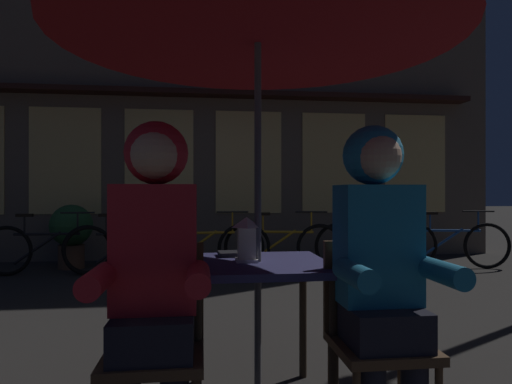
# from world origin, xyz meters

# --- Properties ---
(cafe_table) EXTENTS (0.72, 0.72, 0.74)m
(cafe_table) POSITION_xyz_m (0.00, 0.00, 0.64)
(cafe_table) COLOR navy
(cafe_table) RESTS_ON ground_plane
(patio_umbrella) EXTENTS (2.10, 2.10, 2.31)m
(patio_umbrella) POSITION_xyz_m (0.00, 0.00, 2.06)
(patio_umbrella) COLOR #4C4C51
(patio_umbrella) RESTS_ON ground_plane
(lantern) EXTENTS (0.11, 0.11, 0.23)m
(lantern) POSITION_xyz_m (-0.06, -0.00, 0.86)
(lantern) COLOR white
(lantern) RESTS_ON cafe_table
(chair_left) EXTENTS (0.40, 0.40, 0.87)m
(chair_left) POSITION_xyz_m (-0.48, -0.37, 0.49)
(chair_left) COLOR #513823
(chair_left) RESTS_ON ground_plane
(chair_right) EXTENTS (0.40, 0.40, 0.87)m
(chair_right) POSITION_xyz_m (0.48, -0.37, 0.49)
(chair_right) COLOR #513823
(chair_right) RESTS_ON ground_plane
(person_left_hooded) EXTENTS (0.45, 0.56, 1.40)m
(person_left_hooded) POSITION_xyz_m (-0.48, -0.43, 0.85)
(person_left_hooded) COLOR black
(person_left_hooded) RESTS_ON ground_plane
(person_right_hooded) EXTENTS (0.45, 0.56, 1.40)m
(person_right_hooded) POSITION_xyz_m (0.48, -0.43, 0.85)
(person_right_hooded) COLOR black
(person_right_hooded) RESTS_ON ground_plane
(shopfront_building) EXTENTS (10.00, 0.93, 6.20)m
(shopfront_building) POSITION_xyz_m (-0.24, 5.40, 3.09)
(shopfront_building) COLOR #6B5B4C
(shopfront_building) RESTS_ON ground_plane
(bicycle_nearest) EXTENTS (1.68, 0.08, 0.84)m
(bicycle_nearest) POSITION_xyz_m (-2.33, 3.88, 0.35)
(bicycle_nearest) COLOR black
(bicycle_nearest) RESTS_ON ground_plane
(bicycle_second) EXTENTS (1.68, 0.19, 0.84)m
(bicycle_second) POSITION_xyz_m (-1.26, 3.82, 0.35)
(bicycle_second) COLOR black
(bicycle_second) RESTS_ON ground_plane
(bicycle_third) EXTENTS (1.68, 0.15, 0.84)m
(bicycle_third) POSITION_xyz_m (-0.26, 3.81, 0.35)
(bicycle_third) COLOR black
(bicycle_third) RESTS_ON ground_plane
(bicycle_fourth) EXTENTS (1.65, 0.40, 0.84)m
(bicycle_fourth) POSITION_xyz_m (0.84, 3.82, 0.35)
(bicycle_fourth) COLOR black
(bicycle_fourth) RESTS_ON ground_plane
(bicycle_fifth) EXTENTS (1.68, 0.10, 0.84)m
(bicycle_fifth) POSITION_xyz_m (2.13, 3.86, 0.35)
(bicycle_fifth) COLOR black
(bicycle_fifth) RESTS_ON ground_plane
(bicycle_furthest) EXTENTS (1.65, 0.39, 0.84)m
(bicycle_furthest) POSITION_xyz_m (3.27, 3.74, 0.35)
(bicycle_furthest) COLOR black
(bicycle_furthest) RESTS_ON ground_plane
(book) EXTENTS (0.21, 0.15, 0.02)m
(book) POSITION_xyz_m (-0.09, 0.22, 0.75)
(book) COLOR black
(book) RESTS_ON cafe_table
(potted_plant) EXTENTS (0.60, 0.60, 0.92)m
(potted_plant) POSITION_xyz_m (-2.16, 4.40, 0.54)
(potted_plant) COLOR brown
(potted_plant) RESTS_ON ground_plane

